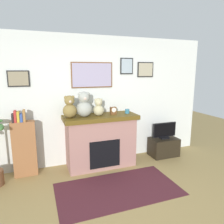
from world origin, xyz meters
The scene contains 12 objects.
ground_plane centered at (0.00, 0.00, 0.00)m, with size 12.00×12.00×0.00m, color #9F844D.
back_wall centered at (0.00, 2.00, 1.31)m, with size 5.20×0.15×2.60m.
fireplace centered at (0.10, 1.66, 0.53)m, with size 1.45×0.62×1.05m.
bookshelf centered at (-1.33, 1.74, 0.55)m, with size 0.41×0.16×1.24m.
tv_stand centered at (1.59, 1.64, 0.20)m, with size 0.62×0.40×0.41m, color black.
television centered at (1.59, 1.64, 0.58)m, with size 0.57×0.14×0.36m.
area_rug centered at (0.10, 0.70, 0.00)m, with size 1.99×1.07×0.01m, color #4B1F27.
candle_jar centered at (0.67, 1.64, 1.10)m, with size 0.09×0.09×0.09m, color teal.
mantel_clock centered at (0.36, 1.64, 1.13)m, with size 0.12×0.09×0.15m.
teddy_bear_cream centered at (-0.50, 1.64, 1.24)m, with size 0.26×0.26×0.42m.
teddy_bear_grey centered at (-0.22, 1.64, 1.26)m, with size 0.30×0.30×0.48m.
teddy_bear_tan centered at (0.06, 1.64, 1.20)m, with size 0.21×0.21×0.34m.
Camera 1 is at (-1.07, -2.17, 1.91)m, focal length 33.40 mm.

